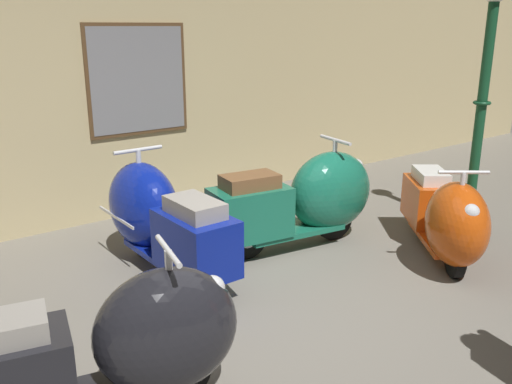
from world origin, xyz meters
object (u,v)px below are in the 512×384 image
scooter_3 (447,218)px  scooter_1 (158,217)px  scooter_0 (121,346)px  lamppost (483,98)px  scooter_2 (307,199)px

scooter_3 → scooter_1: bearing=-86.5°
scooter_0 → scooter_1: scooter_1 is taller
scooter_0 → lamppost: size_ratio=0.64×
scooter_2 → scooter_0: bearing=-145.1°
scooter_3 → lamppost: (1.05, 0.40, 1.04)m
scooter_1 → scooter_3: scooter_1 is taller
scooter_2 → scooter_3: size_ratio=1.18×
scooter_0 → scooter_2: size_ratio=0.92×
scooter_1 → lamppost: size_ratio=0.67×
scooter_2 → scooter_3: 1.40m
scooter_3 → scooter_0: bearing=-49.0°
lamppost → scooter_3: bearing=-159.3°
scooter_3 → lamppost: 1.54m
scooter_0 → scooter_1: 2.11m
scooter_0 → scooter_1: bearing=69.8°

